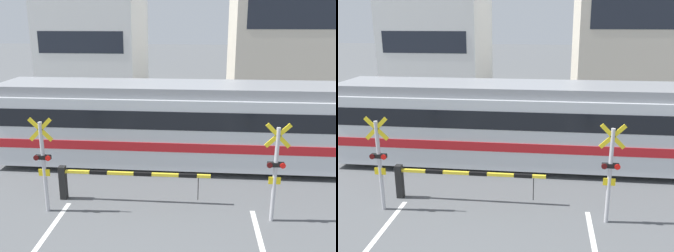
{
  "view_description": "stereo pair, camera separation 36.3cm",
  "coord_description": "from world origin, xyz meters",
  "views": [
    {
      "loc": [
        1.14,
        -3.8,
        5.37
      ],
      "look_at": [
        0.0,
        9.3,
        1.6
      ],
      "focal_mm": 40.0,
      "sensor_mm": 36.0,
      "label": 1
    },
    {
      "loc": [
        1.5,
        -3.76,
        5.37
      ],
      "look_at": [
        0.0,
        9.3,
        1.6
      ],
      "focal_mm": 40.0,
      "sensor_mm": 36.0,
      "label": 2
    }
  ],
  "objects": [
    {
      "name": "rail_track_near",
      "position": [
        0.0,
        8.95,
        0.04
      ],
      "size": [
        50.0,
        0.1,
        0.08
      ],
      "color": "#6B6051",
      "rests_on": "ground_plane"
    },
    {
      "name": "crossing_barrier_near",
      "position": [
        -1.68,
        6.44,
        0.74
      ],
      "size": [
        4.6,
        0.2,
        1.07
      ],
      "color": "black",
      "rests_on": "ground_plane"
    },
    {
      "name": "commuter_train",
      "position": [
        3.12,
        9.67,
        1.67
      ],
      "size": [
        18.94,
        2.71,
        3.11
      ],
      "color": "silver",
      "rests_on": "ground_plane"
    },
    {
      "name": "building_left_of_street",
      "position": [
        -6.73,
        24.38,
        3.55
      ],
      "size": [
        6.79,
        7.69,
        7.1
      ],
      "color": "white",
      "rests_on": "ground_plane"
    },
    {
      "name": "crossing_barrier_far",
      "position": [
        1.68,
        12.4,
        0.74
      ],
      "size": [
        4.6,
        0.2,
        1.07
      ],
      "color": "black",
      "rests_on": "ground_plane"
    },
    {
      "name": "pedestrian",
      "position": [
        0.75,
        14.82,
        0.92
      ],
      "size": [
        0.38,
        0.22,
        1.6
      ],
      "color": "#23232D",
      "rests_on": "ground_plane"
    },
    {
      "name": "rail_track_far",
      "position": [
        0.0,
        10.39,
        0.04
      ],
      "size": [
        50.0,
        0.1,
        0.08
      ],
      "color": "#6B6051",
      "rests_on": "ground_plane"
    },
    {
      "name": "crossing_signal_right",
      "position": [
        3.18,
        5.64,
        1.54
      ],
      "size": [
        0.68,
        0.15,
        2.8
      ],
      "color": "#B2B2B7",
      "rests_on": "ground_plane"
    },
    {
      "name": "crossing_signal_left",
      "position": [
        -3.18,
        5.64,
        1.54
      ],
      "size": [
        0.68,
        0.15,
        2.8
      ],
      "color": "#B2B2B7",
      "rests_on": "ground_plane"
    },
    {
      "name": "building_right_of_street",
      "position": [
        7.11,
        24.38,
        5.29
      ],
      "size": [
        7.54,
        7.69,
        10.58
      ],
      "color": "beige",
      "rests_on": "ground_plane"
    }
  ]
}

